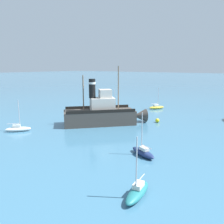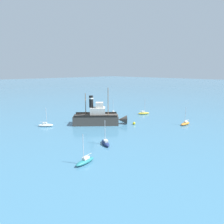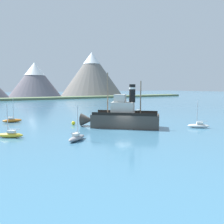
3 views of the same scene
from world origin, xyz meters
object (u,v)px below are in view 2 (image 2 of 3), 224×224
at_px(old_tugboat, 98,118).
at_px(sailboat_navy, 105,143).
at_px(sailboat_orange, 185,123).
at_px(sailboat_yellow, 144,113).
at_px(mooring_buoy, 134,123).
at_px(sailboat_teal, 85,161).
at_px(sailboat_grey, 113,113).
at_px(sailboat_white, 46,125).

xyz_separation_m(old_tugboat, sailboat_navy, (8.92, 12.70, -1.40)).
relative_size(sailboat_orange, sailboat_navy, 1.00).
distance_m(sailboat_yellow, mooring_buoy, 13.60).
bearing_deg(sailboat_yellow, sailboat_teal, 23.37).
bearing_deg(old_tugboat, sailboat_yellow, 176.59).
relative_size(old_tugboat, sailboat_yellow, 2.64).
relative_size(sailboat_teal, mooring_buoy, 6.72).
xyz_separation_m(sailboat_grey, sailboat_yellow, (-7.50, 6.82, 0.00)).
xyz_separation_m(sailboat_white, sailboat_orange, (-27.58, 24.63, 0.00)).
bearing_deg(sailboat_yellow, sailboat_white, -16.30).
relative_size(sailboat_grey, sailboat_orange, 1.00).
distance_m(sailboat_teal, mooring_buoy, 25.10).
height_order(old_tugboat, sailboat_orange, old_tugboat).
distance_m(sailboat_grey, sailboat_navy, 27.34).
distance_m(sailboat_orange, sailboat_yellow, 16.01).
bearing_deg(sailboat_orange, sailboat_navy, -9.54).
distance_m(sailboat_navy, sailboat_yellow, 30.05).
bearing_deg(sailboat_yellow, sailboat_orange, 80.59).
distance_m(old_tugboat, sailboat_grey, 12.74).
height_order(sailboat_white, sailboat_teal, same).
xyz_separation_m(sailboat_grey, mooring_buoy, (4.71, 12.80, -0.06)).
bearing_deg(sailboat_white, sailboat_navy, 96.90).
distance_m(sailboat_white, sailboat_navy, 20.55).
distance_m(sailboat_white, sailboat_yellow, 31.46).
relative_size(sailboat_white, sailboat_yellow, 1.00).
distance_m(old_tugboat, sailboat_orange, 23.46).
xyz_separation_m(sailboat_grey, sailboat_orange, (-4.89, 22.61, 0.00)).
bearing_deg(sailboat_navy, sailboat_white, -83.10).
bearing_deg(mooring_buoy, old_tugboat, -47.11).
bearing_deg(sailboat_teal, sailboat_orange, 179.21).
bearing_deg(old_tugboat, mooring_buoy, 132.89).
height_order(sailboat_white, sailboat_navy, same).
height_order(sailboat_orange, sailboat_yellow, same).
bearing_deg(sailboat_navy, sailboat_grey, -137.71).
relative_size(sailboat_grey, sailboat_yellow, 1.00).
bearing_deg(sailboat_teal, old_tugboat, -135.40).
relative_size(old_tugboat, sailboat_grey, 2.64).
xyz_separation_m(sailboat_grey, sailboat_navy, (20.22, 18.39, 0.00)).
distance_m(sailboat_orange, mooring_buoy, 13.72).
distance_m(old_tugboat, sailboat_navy, 15.58).
xyz_separation_m(old_tugboat, sailboat_grey, (-11.30, -5.70, -1.40)).
bearing_deg(sailboat_grey, mooring_buoy, 69.81).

